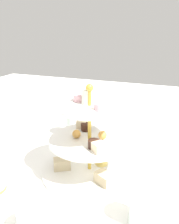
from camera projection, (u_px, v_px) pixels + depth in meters
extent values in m
plane|color=white|center=(90.00, 171.00, 0.70)|extent=(2.40, 2.40, 0.00)
cylinder|color=white|center=(90.00, 170.00, 0.70)|extent=(0.28, 0.28, 0.01)
cylinder|color=white|center=(90.00, 140.00, 0.67)|extent=(0.23, 0.23, 0.01)
cylinder|color=white|center=(90.00, 107.00, 0.63)|extent=(0.18, 0.18, 0.01)
cylinder|color=gold|center=(90.00, 132.00, 0.66)|extent=(0.01, 0.01, 0.25)
sphere|color=gold|center=(90.00, 88.00, 0.62)|extent=(0.02, 0.02, 0.02)
cube|color=#CCB78E|center=(102.00, 152.00, 0.76)|extent=(0.06, 0.05, 0.03)
cube|color=#CCB78E|center=(62.00, 164.00, 0.69)|extent=(0.05, 0.06, 0.03)
cube|color=#CCB78E|center=(104.00, 178.00, 0.63)|extent=(0.05, 0.06, 0.03)
cylinder|color=#E5C660|center=(101.00, 162.00, 0.72)|extent=(0.04, 0.04, 0.01)
cylinder|color=#381E14|center=(86.00, 127.00, 0.71)|extent=(0.03, 0.03, 0.02)
cylinder|color=#381E14|center=(94.00, 144.00, 0.61)|extent=(0.03, 0.03, 0.02)
cube|color=beige|center=(82.00, 124.00, 0.73)|extent=(0.04, 0.04, 0.02)
cube|color=beige|center=(99.00, 147.00, 0.59)|extent=(0.04, 0.04, 0.02)
sphere|color=gold|center=(77.00, 134.00, 0.66)|extent=(0.02, 0.02, 0.02)
sphere|color=gold|center=(103.00, 135.00, 0.66)|extent=(0.02, 0.02, 0.02)
cylinder|color=#F2B7C1|center=(101.00, 107.00, 0.59)|extent=(0.03, 0.03, 0.02)
cylinder|color=#F2B7C1|center=(79.00, 98.00, 0.67)|extent=(0.03, 0.03, 0.02)
cylinder|color=white|center=(88.00, 96.00, 0.64)|extent=(0.04, 0.04, 0.04)
cube|color=silver|center=(94.00, 111.00, 0.59)|extent=(0.08, 0.05, 0.00)
cube|color=silver|center=(104.00, 102.00, 0.66)|extent=(0.08, 0.06, 0.00)
cylinder|color=silver|center=(75.00, 121.00, 0.91)|extent=(0.07, 0.07, 0.12)
cylinder|color=silver|center=(33.00, 220.00, 0.48)|extent=(0.06, 0.06, 0.07)
cube|color=silver|center=(171.00, 151.00, 0.81)|extent=(0.14, 0.11, 0.00)
cylinder|color=silver|center=(143.00, 207.00, 0.50)|extent=(0.06, 0.06, 0.09)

